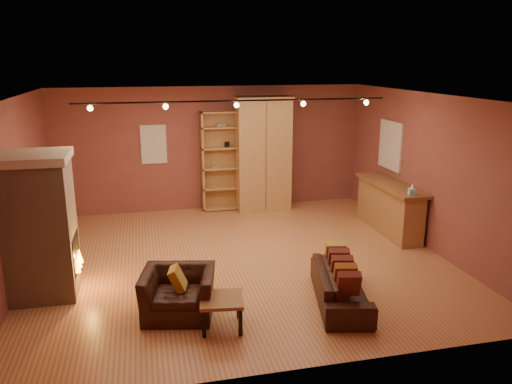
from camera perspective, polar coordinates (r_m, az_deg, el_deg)
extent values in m
plane|color=#A7663B|center=(8.76, -1.81, -7.75)|extent=(7.00, 7.00, 0.00)
plane|color=brown|center=(8.10, -1.97, 10.84)|extent=(7.00, 7.00, 0.00)
cube|color=brown|center=(11.46, -5.06, 4.97)|extent=(7.00, 0.02, 2.80)
cube|color=brown|center=(8.40, -26.00, -0.23)|extent=(0.02, 6.50, 2.80)
cube|color=brown|center=(9.61, 19.06, 2.24)|extent=(0.02, 6.50, 2.80)
cube|color=tan|center=(7.85, -23.39, -3.98)|extent=(0.90, 0.90, 2.00)
cube|color=beige|center=(7.60, -24.22, 3.61)|extent=(0.98, 0.98, 0.12)
cube|color=black|center=(7.92, -20.16, -6.58)|extent=(0.10, 0.65, 0.55)
cone|color=orange|center=(7.95, -19.65, -7.37)|extent=(0.10, 0.10, 0.22)
cube|color=silver|center=(11.31, -11.62, 5.36)|extent=(0.56, 0.04, 0.86)
cube|color=tan|center=(11.52, -4.05, 3.69)|extent=(0.93, 0.04, 2.27)
cube|color=tan|center=(11.30, -6.15, 3.42)|extent=(0.04, 0.36, 2.27)
cube|color=tan|center=(11.44, -1.73, 3.64)|extent=(0.04, 0.36, 2.27)
cube|color=gray|center=(11.37, -4.68, 2.88)|extent=(0.18, 0.12, 0.05)
cube|color=black|center=(11.31, -3.34, 5.45)|extent=(0.10, 0.10, 0.12)
cube|color=tan|center=(11.63, -3.83, -1.75)|extent=(0.93, 0.36, 0.04)
cube|color=tan|center=(11.50, -3.87, 0.52)|extent=(0.93, 0.36, 0.03)
cube|color=tan|center=(11.39, -3.91, 2.77)|extent=(0.93, 0.36, 0.03)
cube|color=tan|center=(11.31, -3.95, 5.07)|extent=(0.93, 0.36, 0.04)
cube|color=tan|center=(11.23, -3.99, 7.39)|extent=(0.93, 0.36, 0.04)
cube|color=tan|center=(11.19, -4.03, 9.12)|extent=(0.93, 0.36, 0.04)
cube|color=tan|center=(11.37, 0.76, 4.24)|extent=(1.21, 0.66, 2.52)
cube|color=brown|center=(11.06, 1.16, 3.93)|extent=(0.02, 0.01, 2.42)
cube|color=tan|center=(11.20, 0.78, 10.74)|extent=(1.27, 0.72, 0.06)
cube|color=#A67A4C|center=(10.35, 14.94, -1.89)|extent=(0.45, 1.97, 0.94)
cube|color=brown|center=(10.22, 15.13, 0.79)|extent=(0.57, 2.09, 0.06)
cube|color=#83B2D2|center=(9.42, 17.40, 0.00)|extent=(0.14, 0.14, 0.12)
cone|color=white|center=(9.40, 17.45, 0.63)|extent=(0.08, 0.08, 0.10)
cube|color=silver|center=(10.74, 15.13, 5.18)|extent=(0.05, 0.90, 1.00)
imported|color=black|center=(7.30, 9.67, -9.96)|extent=(0.86, 1.77, 0.66)
cube|color=maroon|center=(6.72, 10.55, -10.25)|extent=(0.34, 0.29, 0.36)
cube|color=#934C1D|center=(6.97, 10.13, -9.30)|extent=(0.34, 0.29, 0.36)
cube|color=maroon|center=(7.22, 9.74, -8.40)|extent=(0.34, 0.29, 0.36)
cube|color=maroon|center=(7.46, 9.38, -7.57)|extent=(0.34, 0.29, 0.36)
cube|color=gold|center=(7.72, 9.05, -6.78)|extent=(0.34, 0.29, 0.36)
imported|color=black|center=(6.93, -8.91, -10.54)|extent=(1.07, 0.82, 0.84)
cube|color=gold|center=(6.89, -8.94, -9.75)|extent=(0.29, 0.34, 0.34)
cube|color=brown|center=(6.57, -3.96, -12.17)|extent=(0.62, 0.62, 0.05)
cube|color=black|center=(6.44, -5.66, -14.92)|extent=(0.05, 0.05, 0.37)
cube|color=black|center=(6.51, -1.54, -14.53)|extent=(0.05, 0.05, 0.37)
cube|color=black|center=(6.84, -6.18, -13.04)|extent=(0.05, 0.05, 0.37)
cube|color=black|center=(6.90, -2.32, -12.70)|extent=(0.05, 0.05, 0.37)
cylinder|color=black|center=(8.30, -2.24, 10.38)|extent=(5.20, 0.03, 0.03)
sphere|color=#FFD88C|center=(8.20, -18.44, 9.08)|extent=(0.09, 0.09, 0.09)
sphere|color=#FFD88C|center=(8.17, -10.29, 9.59)|extent=(0.09, 0.09, 0.09)
sphere|color=#FFD88C|center=(8.31, -2.23, 9.90)|extent=(0.09, 0.09, 0.09)
sphere|color=#FFD88C|center=(8.60, 5.43, 10.02)|extent=(0.09, 0.09, 0.09)
sphere|color=#FFD88C|center=(9.03, 12.48, 9.97)|extent=(0.09, 0.09, 0.09)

